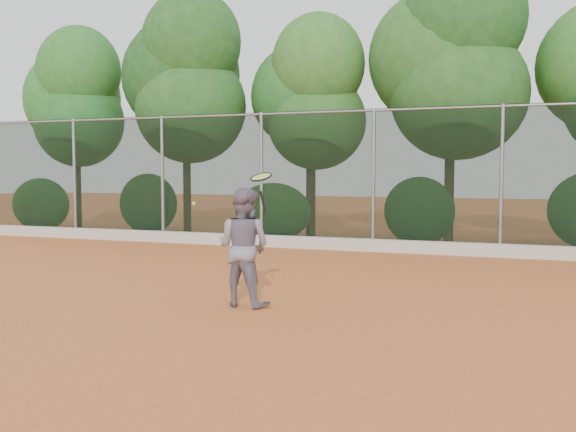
% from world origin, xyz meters
% --- Properties ---
extents(ground, '(80.00, 80.00, 0.00)m').
position_xyz_m(ground, '(0.00, 0.00, 0.00)').
color(ground, '#C6642E').
rests_on(ground, ground).
extents(concrete_curb, '(24.00, 0.20, 0.30)m').
position_xyz_m(concrete_curb, '(0.00, 6.82, 0.15)').
color(concrete_curb, beige).
rests_on(concrete_curb, ground).
extents(tennis_player, '(0.90, 0.74, 1.72)m').
position_xyz_m(tennis_player, '(-0.28, -0.10, 0.86)').
color(tennis_player, slate).
rests_on(tennis_player, ground).
extents(chainlink_fence, '(24.09, 0.09, 3.50)m').
position_xyz_m(chainlink_fence, '(-0.00, 7.00, 1.86)').
color(chainlink_fence, black).
rests_on(chainlink_fence, ground).
extents(foliage_backdrop, '(23.70, 3.63, 7.55)m').
position_xyz_m(foliage_backdrop, '(-0.55, 8.98, 4.40)').
color(foliage_backdrop, '#412E19').
rests_on(foliage_backdrop, ground).
extents(tennis_racket, '(0.38, 0.37, 0.58)m').
position_xyz_m(tennis_racket, '(0.05, -0.22, 1.84)').
color(tennis_racket, black).
rests_on(tennis_racket, ground).
extents(tennis_ball_in_flight, '(0.06, 0.06, 0.06)m').
position_xyz_m(tennis_ball_in_flight, '(-1.15, 0.00, 1.48)').
color(tennis_ball_in_flight, '#C0DA31').
rests_on(tennis_ball_in_flight, ground).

